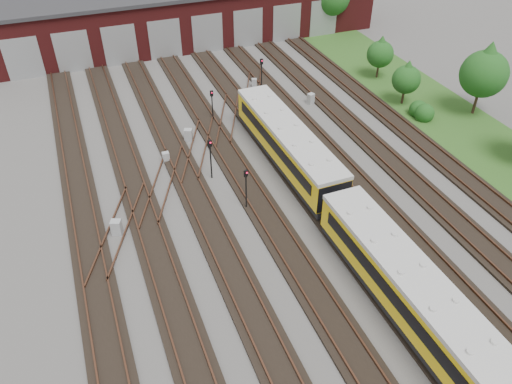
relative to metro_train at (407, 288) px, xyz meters
name	(u,v)px	position (x,y,z in m)	size (l,w,h in m)	color
ground	(316,244)	(-2.00, 6.74, -1.91)	(120.00, 120.00, 0.00)	#4D4A47
track_network	(310,238)	(-2.17, 7.33, -1.81)	(30.40, 70.00, 0.33)	black
maintenance_shed	(169,12)	(-2.01, 46.71, 1.29)	(51.00, 12.50, 6.35)	#531415
grass_verge	(452,121)	(17.00, 16.74, -1.89)	(8.00, 55.00, 0.05)	#2A4F1A
metro_train	(407,288)	(0.00, 0.00, 0.00)	(2.89, 47.00, 3.09)	black
signal_mast_0	(246,185)	(-5.02, 11.85, 0.23)	(0.30, 0.29, 3.37)	black
signal_mast_1	(212,101)	(-3.39, 25.02, 0.01)	(0.27, 0.25, 2.97)	black
signal_mast_2	(210,154)	(-6.20, 16.37, 0.29)	(0.32, 0.30, 3.42)	black
signal_mast_3	(261,71)	(2.87, 28.66, 0.36)	(0.29, 0.27, 3.56)	black
relay_cabinet_0	(117,227)	(-14.05, 12.53, -1.35)	(0.67, 0.56, 1.12)	#A6A9AB
relay_cabinet_1	(188,135)	(-6.42, 22.37, -1.36)	(0.66, 0.55, 1.10)	#A6A9AB
relay_cabinet_2	(166,157)	(-8.98, 19.85, -1.47)	(0.53, 0.44, 0.89)	#A6A9AB
relay_cabinet_3	(311,99)	(6.45, 24.72, -1.40)	(0.62, 0.51, 1.03)	#A6A9AB
relay_cabinet_4	(254,83)	(2.68, 30.16, -1.48)	(0.52, 0.44, 0.87)	#A6A9AB
tree_1	(381,51)	(15.67, 27.45, 1.02)	(2.76, 2.76, 4.58)	#322116
tree_2	(486,69)	(19.78, 17.33, 2.58)	(4.22, 4.22, 7.00)	#322116
tree_3	(407,76)	(14.72, 21.44, 0.93)	(2.68, 2.68, 4.44)	#322116
bush_0	(425,111)	(14.76, 18.08, -1.01)	(1.80, 1.80, 1.80)	#184B15
bush_1	(419,107)	(14.74, 18.97, -1.07)	(1.69, 1.69, 1.69)	#184B15
bush_2	(378,55)	(18.02, 31.10, -1.10)	(1.63, 1.63, 1.63)	#184B15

